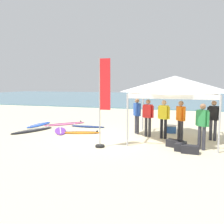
% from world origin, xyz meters
% --- Properties ---
extents(ground_plane, '(80.00, 80.00, 0.00)m').
position_xyz_m(ground_plane, '(0.00, 0.00, 0.00)').
color(ground_plane, beige).
extents(sea, '(80.00, 36.00, 0.10)m').
position_xyz_m(sea, '(0.00, 30.58, 0.05)').
color(sea, '#568499').
rests_on(sea, ground).
extents(canopy_tent, '(3.42, 3.42, 2.75)m').
position_xyz_m(canopy_tent, '(2.49, 0.80, 2.39)').
color(canopy_tent, '#B7B7BC').
rests_on(canopy_tent, ground).
extents(surfboard_navy, '(1.99, 0.58, 0.19)m').
position_xyz_m(surfboard_navy, '(-2.30, 2.58, 0.04)').
color(surfboard_navy, navy).
rests_on(surfboard_navy, ground).
extents(surfboard_black, '(1.46, 2.46, 0.19)m').
position_xyz_m(surfboard_black, '(-4.52, 0.65, 0.04)').
color(surfboard_black, black).
rests_on(surfboard_black, ground).
extents(surfboard_blue, '(0.61, 2.17, 0.19)m').
position_xyz_m(surfboard_blue, '(-5.20, 2.25, 0.04)').
color(surfboard_blue, blue).
rests_on(surfboard_blue, ground).
extents(surfboard_purple, '(1.51, 2.06, 0.19)m').
position_xyz_m(surfboard_purple, '(-3.11, 0.98, 0.04)').
color(surfboard_purple, purple).
rests_on(surfboard_purple, ground).
extents(surfboard_orange, '(1.95, 1.05, 0.19)m').
position_xyz_m(surfboard_orange, '(-1.90, 0.90, 0.04)').
color(surfboard_orange, orange).
rests_on(surfboard_orange, ground).
extents(surfboard_pink, '(2.18, 2.34, 0.19)m').
position_xyz_m(surfboard_pink, '(-3.92, 3.00, 0.04)').
color(surfboard_pink, pink).
rests_on(surfboard_pink, ground).
extents(person_red, '(0.53, 0.31, 1.71)m').
position_xyz_m(person_red, '(1.32, 1.09, 0.99)').
color(person_red, '#2D2D33').
rests_on(person_red, ground).
extents(person_blue, '(0.40, 0.45, 1.71)m').
position_xyz_m(person_blue, '(0.71, 1.57, 0.99)').
color(person_blue, '#383842').
rests_on(person_blue, ground).
extents(person_green, '(0.46, 0.39, 1.71)m').
position_xyz_m(person_green, '(3.58, -0.57, 0.99)').
color(person_green, '#383842').
rests_on(person_green, ground).
extents(person_yellow, '(0.53, 0.32, 1.71)m').
position_xyz_m(person_yellow, '(2.05, 0.87, 0.99)').
color(person_yellow, black).
rests_on(person_yellow, ground).
extents(person_orange, '(0.39, 0.46, 1.71)m').
position_xyz_m(person_orange, '(2.78, 0.61, 0.99)').
color(person_orange, '#2D2D33').
rests_on(person_orange, ground).
extents(person_black, '(0.52, 0.33, 1.71)m').
position_xyz_m(person_black, '(4.10, 1.16, 0.99)').
color(person_black, '#383842').
rests_on(person_black, ground).
extents(banner_flag, '(0.60, 0.36, 3.40)m').
position_xyz_m(banner_flag, '(-0.01, -1.34, 1.57)').
color(banner_flag, '#99999E').
rests_on(banner_flag, ground).
extents(gear_bag_near_tent, '(0.44, 0.66, 0.28)m').
position_xyz_m(gear_bag_near_tent, '(2.86, -0.85, 0.14)').
color(gear_bag_near_tent, '#232328').
rests_on(gear_bag_near_tent, ground).
extents(gear_bag_by_pole, '(0.68, 0.53, 0.28)m').
position_xyz_m(gear_bag_by_pole, '(2.61, -0.48, 0.14)').
color(gear_bag_by_pole, '#232328').
rests_on(gear_bag_by_pole, ground).
extents(gear_bag_on_sand, '(0.62, 0.36, 0.28)m').
position_xyz_m(gear_bag_on_sand, '(3.19, -1.19, 0.14)').
color(gear_bag_on_sand, '#232328').
rests_on(gear_bag_on_sand, ground).
extents(cooler_box, '(0.50, 0.36, 0.39)m').
position_xyz_m(cooler_box, '(2.28, 2.28, 0.20)').
color(cooler_box, '#2D60B7').
rests_on(cooler_box, ground).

